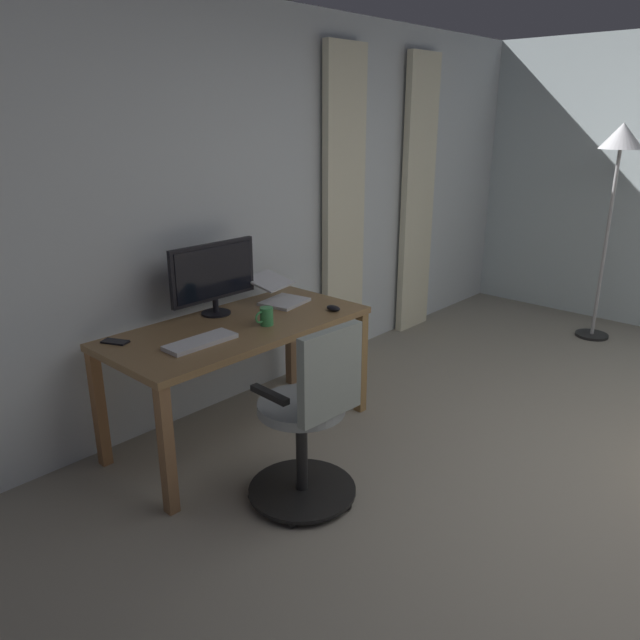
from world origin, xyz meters
The scene contains 12 objects.
back_room_partition centered at (0.00, -2.79, 1.29)m, with size 6.25×0.10×2.58m, color silver.
curtain_left_panel centered at (-1.64, -2.68, 1.19)m, with size 0.42×0.06×2.39m, color beige.
curtain_right_panel centered at (-0.63, -2.68, 1.19)m, with size 0.43×0.06×2.39m, color beige.
desk centered at (0.79, -2.27, 0.65)m, with size 1.58×0.73×0.73m.
office_chair centered at (1.00, -1.50, 0.46)m, with size 0.56×0.56×0.97m.
computer_monitor centered at (0.76, -2.52, 0.98)m, with size 0.61×0.18×0.44m.
computer_keyboard centered at (1.13, -2.17, 0.74)m, with size 0.40×0.15×0.02m, color silver.
laptop centered at (0.33, -2.41, 0.79)m, with size 0.34×0.40×0.17m.
computer_mouse centered at (0.23, -2.03, 0.75)m, with size 0.06×0.10×0.04m, color black.
cell_phone_face_up centered at (1.43, -2.53, 0.73)m, with size 0.07×0.14×0.01m, color black.
mug_tea centered at (0.69, -2.14, 0.78)m, with size 0.13×0.08×0.11m.
floor_lamp centered at (-2.49, -1.32, 1.57)m, with size 0.34×0.34×1.83m.
Camera 1 is at (2.92, 0.34, 1.89)m, focal length 33.96 mm.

